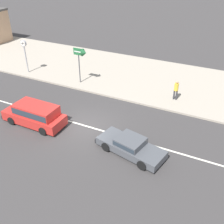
% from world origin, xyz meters
% --- Properties ---
extents(ground_plane, '(160.00, 160.00, 0.00)m').
position_xyz_m(ground_plane, '(0.00, 0.00, 0.00)').
color(ground_plane, '#383535').
extents(lane_centre_stripe, '(50.40, 0.14, 0.01)m').
position_xyz_m(lane_centre_stripe, '(0.00, 0.00, 0.00)').
color(lane_centre_stripe, silver).
rests_on(lane_centre_stripe, ground).
extents(kerb_strip, '(68.00, 10.00, 0.15)m').
position_xyz_m(kerb_strip, '(0.00, 9.54, 0.07)').
color(kerb_strip, '#9E9384').
rests_on(kerb_strip, ground).
extents(sedan_dark_grey_0, '(4.61, 2.48, 1.06)m').
position_xyz_m(sedan_dark_grey_0, '(3.98, -1.26, 0.53)').
color(sedan_dark_grey_0, '#47494F').
rests_on(sedan_dark_grey_0, ground).
extents(minivan_red_2, '(4.68, 1.88, 1.56)m').
position_xyz_m(minivan_red_2, '(-3.30, -1.32, 0.84)').
color(minivan_red_2, red).
rests_on(minivan_red_2, ground).
extents(street_clock, '(0.65, 0.22, 3.29)m').
position_xyz_m(street_clock, '(-10.00, 5.48, 2.61)').
color(street_clock, '#9E9EA3').
rests_on(street_clock, kerb_strip).
extents(arrow_signboard, '(1.29, 0.66, 3.29)m').
position_xyz_m(arrow_signboard, '(-3.53, 5.73, 2.91)').
color(arrow_signboard, '#4C4C51').
rests_on(arrow_signboard, kerb_strip).
extents(pedestrian_mid_kerb, '(0.34, 0.34, 1.68)m').
position_xyz_m(pedestrian_mid_kerb, '(4.78, 6.39, 1.13)').
color(pedestrian_mid_kerb, '#333338').
rests_on(pedestrian_mid_kerb, kerb_strip).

